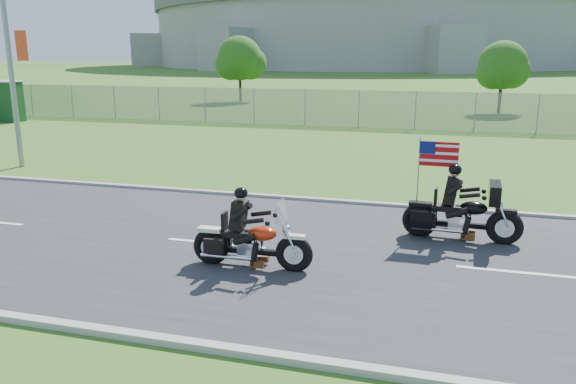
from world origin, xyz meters
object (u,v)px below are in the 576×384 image
(motorcycle_lead, at_px, (250,243))
(motorcycle_follow, at_px, (461,215))
(porta_toilet_a, at_px, (10,102))
(streetlight, at_px, (8,2))

(motorcycle_lead, bearing_deg, motorcycle_follow, 33.43)
(porta_toilet_a, xyz_separation_m, motorcycle_follow, (24.99, -15.31, -0.57))
(streetlight, height_order, motorcycle_lead, streetlight)
(porta_toilet_a, bearing_deg, motorcycle_follow, -31.50)
(porta_toilet_a, distance_m, motorcycle_lead, 27.79)
(motorcycle_lead, xyz_separation_m, motorcycle_follow, (3.86, 2.72, 0.08))
(porta_toilet_a, relative_size, motorcycle_follow, 0.91)
(porta_toilet_a, relative_size, motorcycle_lead, 0.98)
(streetlight, xyz_separation_m, motorcycle_lead, (11.11, -7.26, -5.14))
(porta_toilet_a, bearing_deg, streetlight, -47.09)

